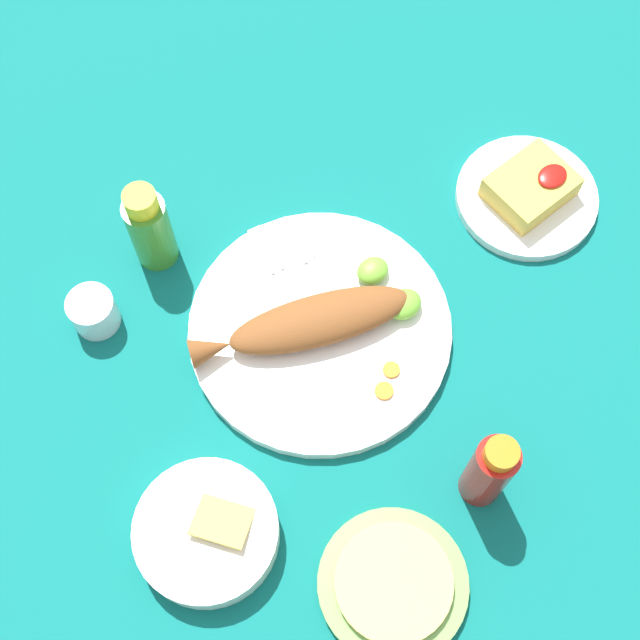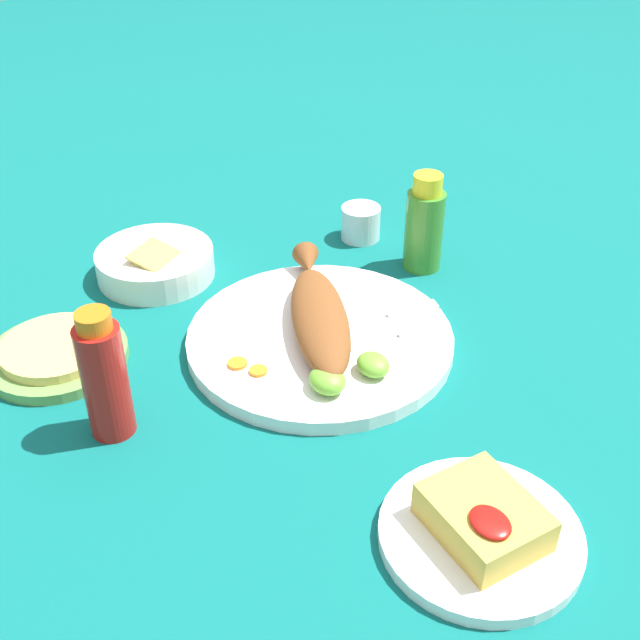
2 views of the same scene
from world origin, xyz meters
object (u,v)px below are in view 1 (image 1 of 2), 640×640
object	(u,v)px
fork_far	(315,265)
hot_sauce_bottle_red	(489,471)
hot_sauce_bottle_green	(150,228)
main_plate	(320,329)
fork_near	(281,277)
fried_fish	(310,323)
salt_cup	(94,313)
side_plate_fries	(526,197)
guacamole_bowl	(207,532)
tortilla_plate	(393,584)

from	to	relation	value
fork_far	hot_sauce_bottle_red	size ratio (longest dim) A/B	1.23
fork_far	hot_sauce_bottle_green	bearing A→B (deg)	43.85
main_plate	fork_near	size ratio (longest dim) A/B	1.77
fried_fish	salt_cup	bearing A→B (deg)	159.35
main_plate	fork_far	world-z (taller)	fork_far
main_plate	fried_fish	bearing A→B (deg)	157.09
main_plate	salt_cup	bearing A→B (deg)	137.39
salt_cup	fork_near	bearing A→B (deg)	-26.85
fork_far	main_plate	bearing A→B (deg)	146.37
salt_cup	side_plate_fries	bearing A→B (deg)	-21.53
fork_far	side_plate_fries	bearing A→B (deg)	-107.19
hot_sauce_bottle_green	guacamole_bowl	world-z (taller)	hot_sauce_bottle_green
fork_far	tortilla_plate	size ratio (longest dim) A/B	1.11
fork_near	side_plate_fries	distance (m)	0.35
tortilla_plate	side_plate_fries	bearing A→B (deg)	29.51
main_plate	fork_far	size ratio (longest dim) A/B	1.76
hot_sauce_bottle_red	side_plate_fries	size ratio (longest dim) A/B	0.80
fried_fish	hot_sauce_bottle_red	size ratio (longest dim) A/B	1.81
fried_fish	side_plate_fries	bearing A→B (deg)	18.11
side_plate_fries	tortilla_plate	xyz separation A→B (m)	(-0.47, -0.26, 0.00)
fork_far	tortilla_plate	xyz separation A→B (m)	(-0.18, -0.36, -0.01)
fried_fish	side_plate_fries	size ratio (longest dim) A/B	1.45
fork_near	tortilla_plate	bearing A→B (deg)	171.62
fried_fish	fork_far	xyz separation A→B (m)	(0.06, 0.06, -0.02)
side_plate_fries	salt_cup	bearing A→B (deg)	158.47
fork_far	salt_cup	bearing A→B (deg)	65.59
fork_near	hot_sauce_bottle_red	bearing A→B (deg)	-165.82
fork_near	fork_far	bearing A→B (deg)	-95.52
fork_near	tortilla_plate	xyz separation A→B (m)	(-0.13, -0.37, -0.01)
hot_sauce_bottle_green	salt_cup	bearing A→B (deg)	-165.02
hot_sauce_bottle_green	side_plate_fries	size ratio (longest dim) A/B	0.75
main_plate	hot_sauce_bottle_green	world-z (taller)	hot_sauce_bottle_green
fork_near	side_plate_fries	bearing A→B (deg)	-96.34
fork_near	side_plate_fries	xyz separation A→B (m)	(0.33, -0.11, -0.01)
fork_near	salt_cup	xyz separation A→B (m)	(-0.21, 0.11, 0.00)
guacamole_bowl	salt_cup	bearing A→B (deg)	80.61
main_plate	fork_near	distance (m)	0.08
side_plate_fries	fried_fish	bearing A→B (deg)	175.20
main_plate	fork_far	bearing A→B (deg)	55.51
main_plate	tortilla_plate	world-z (taller)	main_plate
fork_near	guacamole_bowl	distance (m)	0.33
salt_cup	fork_far	bearing A→B (deg)	-25.28
hot_sauce_bottle_green	hot_sauce_bottle_red	bearing A→B (deg)	-77.03
side_plate_fries	guacamole_bowl	bearing A→B (deg)	-171.23
hot_sauce_bottle_green	tortilla_plate	xyz separation A→B (m)	(-0.04, -0.51, -0.06)
hot_sauce_bottle_red	fried_fish	bearing A→B (deg)	96.73
fork_near	salt_cup	distance (m)	0.24
fried_fish	side_plate_fries	xyz separation A→B (m)	(0.35, -0.03, -0.03)
main_plate	fork_far	xyz separation A→B (m)	(0.05, 0.07, 0.01)
fried_fish	salt_cup	distance (m)	0.27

